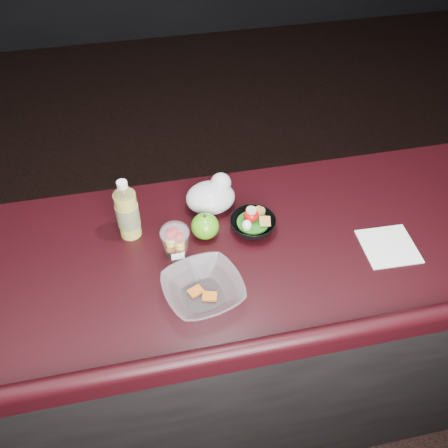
{
  "coord_description": "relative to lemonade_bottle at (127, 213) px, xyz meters",
  "views": [
    {
      "loc": [
        -0.21,
        -0.68,
        2.15
      ],
      "look_at": [
        0.01,
        0.33,
        1.1
      ],
      "focal_mm": 40.0,
      "sensor_mm": 36.0,
      "label": 1
    }
  ],
  "objects": [
    {
      "name": "room_shell",
      "position": [
        0.27,
        -0.43,
        0.72
      ],
      "size": [
        8.0,
        8.0,
        8.0
      ],
      "color": "black",
      "rests_on": "ground"
    },
    {
      "name": "counter",
      "position": [
        0.27,
        -0.13,
        -0.6
      ],
      "size": [
        4.06,
        0.71,
        1.02
      ],
      "color": "black",
      "rests_on": "ground"
    },
    {
      "name": "lemonade_bottle",
      "position": [
        0.0,
        0.0,
        0.0
      ],
      "size": [
        0.07,
        0.07,
        0.21
      ],
      "color": "gold",
      "rests_on": "counter"
    },
    {
      "name": "fruit_cup",
      "position": [
        0.13,
        -0.12,
        -0.03
      ],
      "size": [
        0.09,
        0.09,
        0.12
      ],
      "color": "white",
      "rests_on": "counter"
    },
    {
      "name": "green_apple",
      "position": [
        0.23,
        -0.06,
        -0.05
      ],
      "size": [
        0.09,
        0.09,
        0.09
      ],
      "color": "#34880F",
      "rests_on": "counter"
    },
    {
      "name": "plastic_bag",
      "position": [
        0.27,
        0.06,
        -0.04
      ],
      "size": [
        0.16,
        0.13,
        0.12
      ],
      "color": "silver",
      "rests_on": "counter"
    },
    {
      "name": "snack_bowl",
      "position": [
        0.37,
        -0.06,
        -0.06
      ],
      "size": [
        0.15,
        0.15,
        0.08
      ],
      "rotation": [
        0.0,
        0.0,
        0.01
      ],
      "color": "black",
      "rests_on": "counter"
    },
    {
      "name": "takeout_bowl",
      "position": [
        0.18,
        -0.28,
        -0.06
      ],
      "size": [
        0.26,
        0.26,
        0.05
      ],
      "rotation": [
        0.0,
        0.0,
        0.22
      ],
      "color": "silver",
      "rests_on": "counter"
    },
    {
      "name": "paper_napkin",
      "position": [
        0.76,
        -0.22,
        -0.09
      ],
      "size": [
        0.17,
        0.17,
        0.0
      ],
      "primitive_type": "cube",
      "rotation": [
        0.0,
        0.0,
        -0.04
      ],
      "color": "white",
      "rests_on": "counter"
    }
  ]
}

